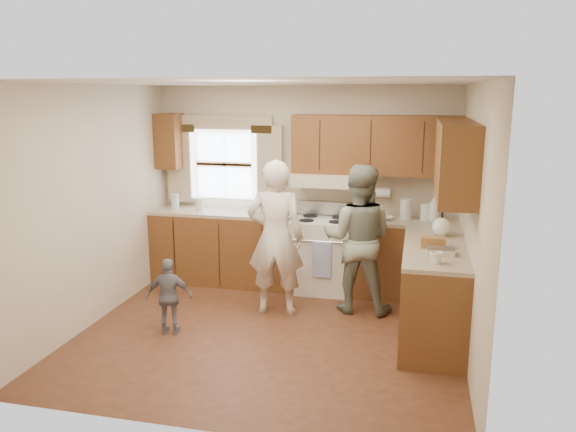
% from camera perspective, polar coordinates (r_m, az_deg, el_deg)
% --- Properties ---
extents(room, '(3.80, 3.80, 3.80)m').
position_cam_1_polar(room, '(5.47, -1.96, 0.20)').
color(room, '#4A2417').
rests_on(room, ground).
extents(kitchen_fixtures, '(3.80, 2.25, 2.15)m').
position_cam_1_polar(kitchen_fixtures, '(6.48, 5.79, -1.66)').
color(kitchen_fixtures, '#46250F').
rests_on(kitchen_fixtures, ground).
extents(stove, '(0.76, 0.67, 1.07)m').
position_cam_1_polar(stove, '(6.97, 3.53, -3.80)').
color(stove, silver).
rests_on(stove, ground).
extents(woman_left, '(0.66, 0.46, 1.72)m').
position_cam_1_polar(woman_left, '(6.13, -1.27, -2.23)').
color(woman_left, silver).
rests_on(woman_left, ground).
extents(woman_right, '(0.82, 0.65, 1.66)m').
position_cam_1_polar(woman_right, '(6.25, 7.12, -2.33)').
color(woman_right, '#233E2B').
rests_on(woman_right, ground).
extents(child, '(0.49, 0.28, 0.79)m').
position_cam_1_polar(child, '(5.84, -11.95, -8.00)').
color(child, slate).
rests_on(child, ground).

